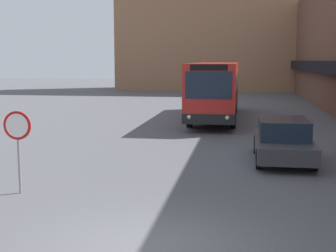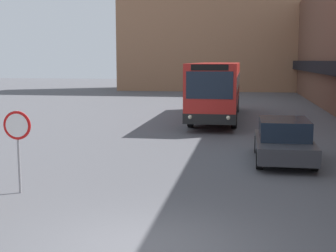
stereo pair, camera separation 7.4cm
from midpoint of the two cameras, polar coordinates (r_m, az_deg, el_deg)
ground_plane at (r=9.12m, az=-2.68°, el=-14.69°), size 160.00×160.00×0.00m
building_backdrop_far at (r=57.55m, az=7.68°, el=13.17°), size 26.00×8.00×17.58m
city_bus at (r=28.39m, az=6.06°, el=4.55°), size 2.56×12.50×3.37m
parked_car_front at (r=16.87m, az=14.04°, el=-1.69°), size 1.94×4.30×1.48m
stop_sign at (r=12.90m, az=-17.72°, el=-0.94°), size 0.76×0.08×2.21m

